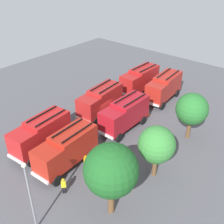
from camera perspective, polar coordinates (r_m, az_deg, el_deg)
name	(u,v)px	position (r m, az deg, el deg)	size (l,w,h in m)	color
ground_plane	(112,121)	(36.54, 0.00, -1.89)	(55.85, 55.85, 0.00)	#4C4C51
fire_truck_0	(140,79)	(43.47, 5.70, 6.70)	(7.23, 2.84, 3.88)	maroon
fire_truck_1	(100,100)	(37.02, -2.39, 2.39)	(7.38, 3.26, 3.88)	maroon
fire_truck_2	(41,133)	(31.48, -14.30, -4.18)	(7.37, 3.23, 3.88)	#AB1A1A
fire_truck_3	(164,87)	(41.43, 10.55, 5.08)	(7.38, 3.24, 3.88)	maroon
fire_truck_4	(125,114)	(34.04, 2.62, -0.32)	(7.21, 2.77, 3.88)	maroon
fire_truck_5	(66,149)	(28.68, -9.28, -7.37)	(7.32, 3.08, 3.88)	#A11F13
firefighter_0	(64,186)	(26.60, -9.83, -14.56)	(0.47, 0.46, 1.66)	black
firefighter_1	(86,162)	(28.66, -5.37, -10.16)	(0.47, 0.46, 1.71)	black
firefighter_2	(96,95)	(41.07, -3.24, 3.55)	(0.48, 0.45, 1.77)	black
firefighter_3	(114,89)	(42.59, 0.48, 4.66)	(0.48, 0.39, 1.80)	black
tree_0	(192,109)	(32.77, 15.99, 0.55)	(3.69, 3.69, 5.72)	brown
tree_1	(156,148)	(26.97, 8.98, -7.28)	(3.08, 3.08, 4.77)	brown
tree_2	(157,145)	(26.56, 9.11, -6.58)	(3.57, 3.57, 5.53)	brown
tree_3	(111,170)	(22.21, -0.19, -11.82)	(4.42, 4.42, 6.85)	brown
traffic_cone_0	(82,108)	(39.25, -6.13, 0.88)	(0.41, 0.41, 0.59)	#F2600C
traffic_cone_1	(148,114)	(37.89, 7.39, -0.33)	(0.44, 0.44, 0.63)	#F2600C
traffic_cone_2	(57,124)	(36.15, -11.17, -2.32)	(0.46, 0.46, 0.65)	#F2600C
lamppost	(30,193)	(22.30, -16.46, -15.50)	(0.36, 0.36, 6.80)	slate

